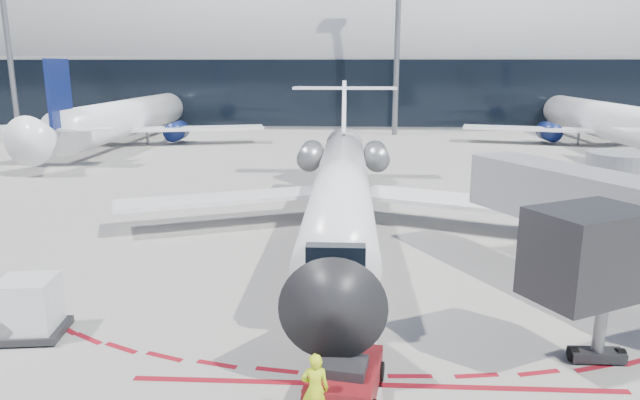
{
  "coord_description": "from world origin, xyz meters",
  "views": [
    {
      "loc": [
        -0.87,
        -26.04,
        8.84
      ],
      "look_at": [
        -2.24,
        0.67,
        2.47
      ],
      "focal_mm": 32.0,
      "sensor_mm": 36.0,
      "label": 1
    }
  ],
  "objects_px": {
    "pushback_tug": "(345,379)",
    "regional_jet": "(342,183)",
    "uld_container": "(29,308)",
    "ramp_worker": "(315,389)"
  },
  "relations": [
    {
      "from": "pushback_tug",
      "to": "regional_jet",
      "type": "bearing_deg",
      "value": 100.55
    },
    {
      "from": "pushback_tug",
      "to": "uld_container",
      "type": "height_order",
      "value": "uld_container"
    },
    {
      "from": "pushback_tug",
      "to": "uld_container",
      "type": "bearing_deg",
      "value": 173.46
    },
    {
      "from": "pushback_tug",
      "to": "ramp_worker",
      "type": "height_order",
      "value": "ramp_worker"
    },
    {
      "from": "regional_jet",
      "to": "ramp_worker",
      "type": "height_order",
      "value": "regional_jet"
    },
    {
      "from": "pushback_tug",
      "to": "ramp_worker",
      "type": "bearing_deg",
      "value": -110.23
    },
    {
      "from": "pushback_tug",
      "to": "ramp_worker",
      "type": "relative_size",
      "value": 2.36
    },
    {
      "from": "regional_jet",
      "to": "pushback_tug",
      "type": "relative_size",
      "value": 6.76
    },
    {
      "from": "ramp_worker",
      "to": "pushback_tug",
      "type": "bearing_deg",
      "value": -125.72
    },
    {
      "from": "regional_jet",
      "to": "pushback_tug",
      "type": "bearing_deg",
      "value": -88.82
    }
  ]
}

